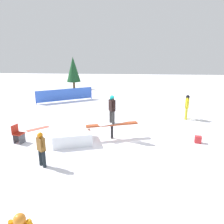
# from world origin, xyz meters

# --- Properties ---
(ground_plane) EXTENTS (60.00, 60.00, 0.00)m
(ground_plane) POSITION_xyz_m (0.00, 0.00, 0.00)
(ground_plane) COLOR white
(rail_feature) EXTENTS (2.56, 1.05, 0.78)m
(rail_feature) POSITION_xyz_m (0.00, 0.00, 0.66)
(rail_feature) COLOR black
(rail_feature) RESTS_ON ground
(snow_kicker_ramp) EXTENTS (2.17, 1.97, 0.59)m
(snow_kicker_ramp) POSITION_xyz_m (-1.90, -0.60, 0.29)
(snow_kicker_ramp) COLOR white
(snow_kicker_ramp) RESTS_ON ground
(main_rider_on_rail) EXTENTS (1.34, 0.94, 1.43)m
(main_rider_on_rail) POSITION_xyz_m (0.00, 0.00, 1.49)
(main_rider_on_rail) COLOR white
(main_rider_on_rail) RESTS_ON rail_feature
(bystander_yellow) EXTENTS (0.31, 0.71, 1.57)m
(bystander_yellow) POSITION_xyz_m (4.51, 3.57, 0.88)
(bystander_yellow) COLOR gold
(bystander_yellow) RESTS_ON ground
(bystander_brown) EXTENTS (0.52, 0.42, 1.38)m
(bystander_brown) POSITION_xyz_m (-2.43, -2.93, 0.77)
(bystander_brown) COLOR black
(bystander_brown) RESTS_ON ground
(loose_snowboard_coral) EXTENTS (1.11, 1.08, 0.02)m
(loose_snowboard_coral) POSITION_xyz_m (-4.27, 1.04, 0.01)
(loose_snowboard_coral) COLOR #F76550
(loose_snowboard_coral) RESTS_ON ground
(folding_chair) EXTENTS (0.54, 0.54, 0.88)m
(folding_chair) POSITION_xyz_m (-4.43, -0.86, 0.41)
(folding_chair) COLOR #3F3F44
(folding_chair) RESTS_ON ground
(backpack_on_snow) EXTENTS (0.33, 0.26, 0.34)m
(backpack_on_snow) POSITION_xyz_m (4.14, -0.24, 0.17)
(backpack_on_snow) COLOR red
(backpack_on_snow) RESTS_ON ground
(safety_fence) EXTENTS (4.19, 2.52, 1.10)m
(safety_fence) POSITION_xyz_m (-4.64, 7.79, 0.60)
(safety_fence) COLOR blue
(safety_fence) RESTS_ON ground
(pine_tree_near) EXTENTS (1.57, 1.57, 3.57)m
(pine_tree_near) POSITION_xyz_m (-5.50, 14.43, 2.16)
(pine_tree_near) COLOR #4C331E
(pine_tree_near) RESTS_ON ground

